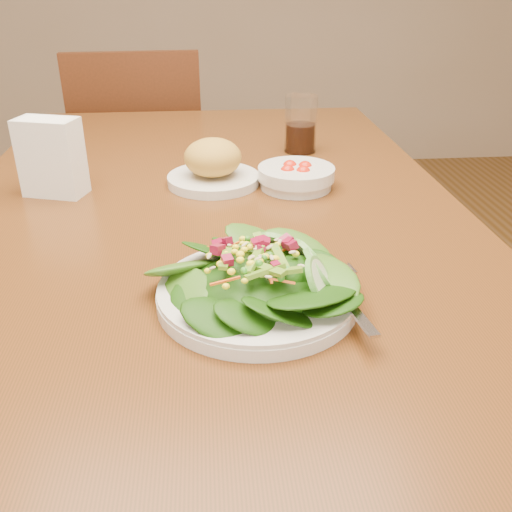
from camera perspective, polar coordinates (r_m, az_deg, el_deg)
name	(u,v)px	position (r m, az deg, el deg)	size (l,w,h in m)	color
ground_plane	(219,490)	(1.48, -3.71, -22.35)	(5.00, 5.00, 0.00)	brown
dining_table	(209,249)	(1.08, -4.73, 0.66)	(0.90, 1.40, 0.75)	#5A2B10
chair_far	(144,178)	(1.99, -11.18, 7.68)	(0.44, 0.44, 0.90)	#431D0C
salad_plate	(265,283)	(0.71, 0.87, -2.67)	(0.26, 0.25, 0.07)	silver
bread_plate	(213,166)	(1.10, -4.32, 8.98)	(0.18, 0.18, 0.09)	silver
tomato_bowl	(296,177)	(1.08, 4.03, 7.93)	(0.14, 0.14, 0.05)	silver
drinking_glass	(301,128)	(1.30, 4.48, 12.64)	(0.07, 0.07, 0.12)	silver
napkin_holder	(51,155)	(1.10, -19.82, 9.46)	(0.12, 0.09, 0.14)	white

